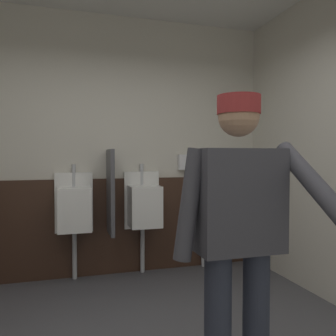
# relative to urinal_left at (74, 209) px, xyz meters

# --- Properties ---
(wall_back) EXTENTS (4.26, 0.12, 2.90)m
(wall_back) POSITION_rel_urinal_left_xyz_m (0.37, 0.22, 0.67)
(wall_back) COLOR beige
(wall_back) RESTS_ON ground_plane
(wainscot_band_back) EXTENTS (3.66, 0.03, 1.08)m
(wainscot_band_back) POSITION_rel_urinal_left_xyz_m (0.37, 0.14, -0.24)
(wainscot_band_back) COLOR #382319
(wainscot_band_back) RESTS_ON ground_plane
(urinal_left) EXTENTS (0.40, 0.34, 1.24)m
(urinal_left) POSITION_rel_urinal_left_xyz_m (0.00, 0.00, 0.00)
(urinal_left) COLOR white
(urinal_left) RESTS_ON ground_plane
(urinal_middle) EXTENTS (0.40, 0.34, 1.24)m
(urinal_middle) POSITION_rel_urinal_left_xyz_m (0.75, 0.00, 0.00)
(urinal_middle) COLOR white
(urinal_middle) RESTS_ON ground_plane
(urinal_right) EXTENTS (0.40, 0.34, 1.24)m
(urinal_right) POSITION_rel_urinal_left_xyz_m (1.50, 0.00, 0.00)
(urinal_right) COLOR white
(urinal_right) RESTS_ON ground_plane
(privacy_divider_panel) EXTENTS (0.04, 0.40, 0.90)m
(privacy_divider_panel) POSITION_rel_urinal_left_xyz_m (0.37, -0.07, 0.17)
(privacy_divider_panel) COLOR #4C4C51
(person) EXTENTS (0.66, 0.60, 1.64)m
(person) POSITION_rel_urinal_left_xyz_m (0.76, -2.16, 0.18)
(person) COLOR #2D3342
(person) RESTS_ON ground_plane
(soap_dispenser) EXTENTS (0.10, 0.07, 0.18)m
(soap_dispenser) POSITION_rel_urinal_left_xyz_m (1.24, 0.12, 0.48)
(soap_dispenser) COLOR silver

